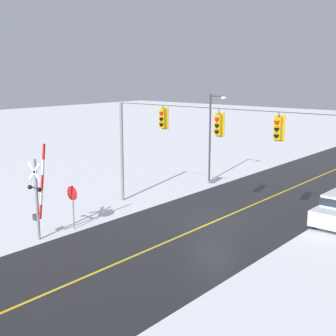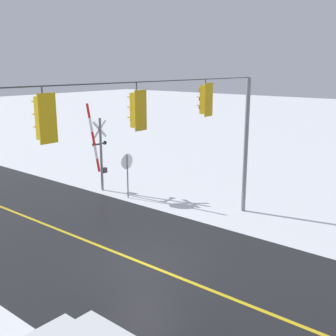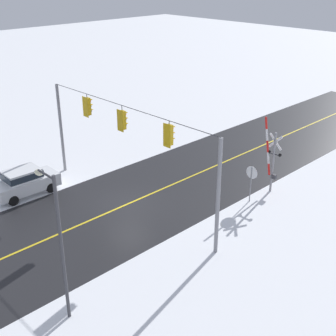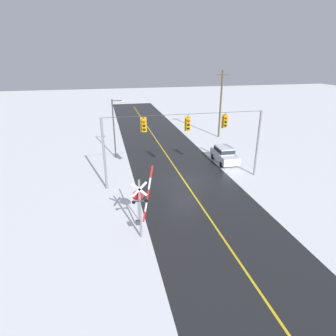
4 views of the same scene
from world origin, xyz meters
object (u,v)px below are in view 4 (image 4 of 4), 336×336
object	(u,v)px
stop_sign	(138,198)
railroad_crossing	(141,205)
utility_pole	(221,104)
streetlamp_near	(116,124)
parked_car_white	(224,154)

from	to	relation	value
stop_sign	railroad_crossing	bearing A→B (deg)	-90.80
railroad_crossing	utility_pole	bearing A→B (deg)	57.12
streetlamp_near	utility_pole	size ratio (longest dim) A/B	0.72
stop_sign	railroad_crossing	xyz separation A→B (m)	(-0.03, -2.08, 0.59)
stop_sign	utility_pole	xyz separation A→B (m)	(13.87, 19.43, 2.91)
railroad_crossing	parked_car_white	size ratio (longest dim) A/B	1.14
stop_sign	parked_car_white	xyz separation A→B (m)	(10.45, 9.49, -0.76)
stop_sign	railroad_crossing	world-z (taller)	railroad_crossing
stop_sign	parked_car_white	bearing A→B (deg)	42.24
streetlamp_near	utility_pole	distance (m)	15.65
parked_car_white	railroad_crossing	bearing A→B (deg)	-132.17
stop_sign	streetlamp_near	size ratio (longest dim) A/B	0.36
railroad_crossing	streetlamp_near	distance (m)	15.77
railroad_crossing	parked_car_white	world-z (taller)	railroad_crossing
parked_car_white	streetlamp_near	bearing A→B (deg)	159.68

